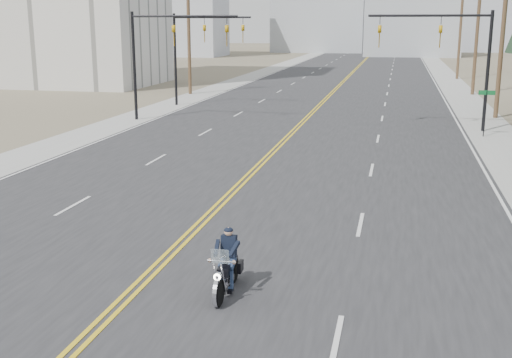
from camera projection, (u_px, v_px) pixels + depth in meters
name	position (u px, v px, depth m)	size (l,w,h in m)	color
road	(348.00, 77.00, 76.51)	(20.00, 200.00, 0.01)	#303033
sidewalk_left	(254.00, 76.00, 78.92)	(3.00, 200.00, 0.01)	#A5A5A0
sidewalk_right	(448.00, 79.00, 74.10)	(3.00, 200.00, 0.01)	#A5A5A0
traffic_mast_left	(163.00, 44.00, 41.18)	(7.10, 0.26, 7.00)	black
traffic_mast_right	(453.00, 47.00, 37.41)	(7.10, 0.26, 7.00)	black
traffic_mast_far	(196.00, 42.00, 48.85)	(6.10, 0.26, 7.00)	black
street_sign	(486.00, 105.00, 35.87)	(0.90, 0.06, 2.62)	black
utility_pole_c	(503.00, 32.00, 42.18)	(2.20, 0.30, 11.00)	brown
utility_pole_d	(478.00, 27.00, 56.35)	(2.20, 0.30, 11.50)	brown
utility_pole_e	(461.00, 28.00, 72.54)	(2.20, 0.30, 11.00)	brown
utility_pole_left	(189.00, 32.00, 56.97)	(2.20, 0.30, 10.50)	brown
haze_bldg_b	(413.00, 19.00, 125.36)	(18.00, 14.00, 14.00)	#ADB2B7
haze_bldg_e	(487.00, 25.00, 145.75)	(14.00, 14.00, 12.00)	#B7BCC6
haze_bldg_f	(144.00, 15.00, 142.04)	(12.00, 12.00, 16.00)	#ADB2B7
motorcyclist	(226.00, 263.00, 15.08)	(0.86, 2.00, 1.56)	black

